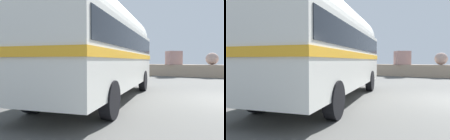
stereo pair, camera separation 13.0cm
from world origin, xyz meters
The scene contains 2 objects.
vintage_coach centered at (-4.44, -1.95, 2.05)m, with size 4.24×8.90×3.70m.
second_coach centered at (-9.01, -1.82, 2.05)m, with size 3.40×8.81×3.70m.
Camera 2 is at (-0.08, -8.64, 1.46)m, focal length 34.20 mm.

